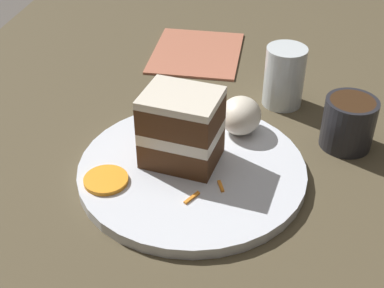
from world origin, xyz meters
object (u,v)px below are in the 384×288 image
at_px(cream_dollop, 240,115).
at_px(orange_garnish, 106,180).
at_px(cake_slice, 183,128).
at_px(menu_card, 197,53).
at_px(coffee_mug, 349,121).
at_px(plate, 192,170).
at_px(drinking_glass, 284,80).

distance_m(cream_dollop, orange_garnish, 0.21).
relative_size(cake_slice, menu_card, 0.56).
distance_m(cake_slice, menu_card, 0.34).
relative_size(orange_garnish, coffee_mug, 0.77).
xyz_separation_m(cake_slice, coffee_mug, (0.10, -0.21, -0.03)).
height_order(plate, menu_card, plate).
distance_m(orange_garnish, menu_card, 0.40).
height_order(cream_dollop, orange_garnish, cream_dollop).
bearing_deg(plate, drinking_glass, -27.41).
relative_size(cream_dollop, orange_garnish, 1.15).
distance_m(coffee_mug, menu_card, 0.35).
distance_m(cream_dollop, menu_card, 0.28).
xyz_separation_m(plate, orange_garnish, (-0.05, 0.10, 0.01)).
distance_m(drinking_glass, coffee_mug, 0.13).
bearing_deg(orange_garnish, coffee_mug, -61.86).
xyz_separation_m(plate, drinking_glass, (0.20, -0.11, 0.03)).
distance_m(plate, drinking_glass, 0.23).
relative_size(cake_slice, cream_dollop, 1.63).
bearing_deg(menu_card, orange_garnish, 82.80).
height_order(plate, drinking_glass, drinking_glass).
bearing_deg(menu_card, cake_slice, 96.06).
bearing_deg(cake_slice, menu_card, -163.98).
distance_m(cake_slice, drinking_glass, 0.23).
bearing_deg(cake_slice, coffee_mug, 122.66).
xyz_separation_m(cake_slice, orange_garnish, (-0.06, 0.08, -0.05)).
bearing_deg(coffee_mug, drinking_glass, 44.34).
relative_size(cake_slice, drinking_glass, 1.10).
height_order(plate, cream_dollop, cream_dollop).
distance_m(cream_dollop, coffee_mug, 0.15).
height_order(drinking_glass, menu_card, drinking_glass).
height_order(plate, orange_garnish, orange_garnish).
xyz_separation_m(plate, menu_card, (0.35, 0.06, -0.01)).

